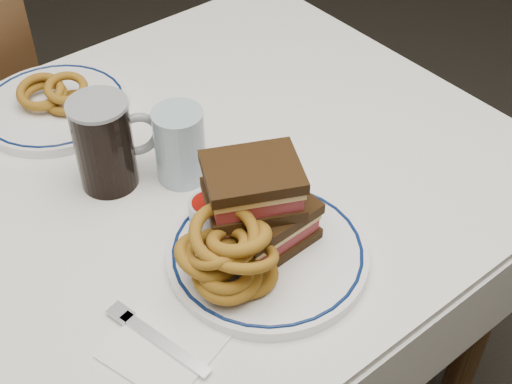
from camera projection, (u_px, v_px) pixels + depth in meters
dining_table at (136, 250)px, 1.15m from camera, size 1.27×0.87×0.75m
main_plate at (268, 254)px, 0.99m from camera, size 0.28×0.28×0.02m
reuben_sandwich at (259, 205)px, 0.96m from camera, size 0.16×0.14×0.13m
onion_rings_main at (229, 258)px, 0.91m from camera, size 0.13×0.13×0.13m
ketchup_ramekin at (209, 210)px, 1.02m from camera, size 0.06×0.06×0.03m
beer_mug at (106, 143)px, 1.07m from camera, size 0.13×0.09×0.15m
water_glass at (180, 145)px, 1.09m from camera, size 0.08×0.08×0.12m
far_plate at (54, 107)px, 1.24m from camera, size 0.26×0.26×0.02m
onion_rings_far at (54, 95)px, 1.22m from camera, size 0.12×0.12×0.06m
napkin_fork at (163, 344)px, 0.89m from camera, size 0.16×0.17×0.01m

